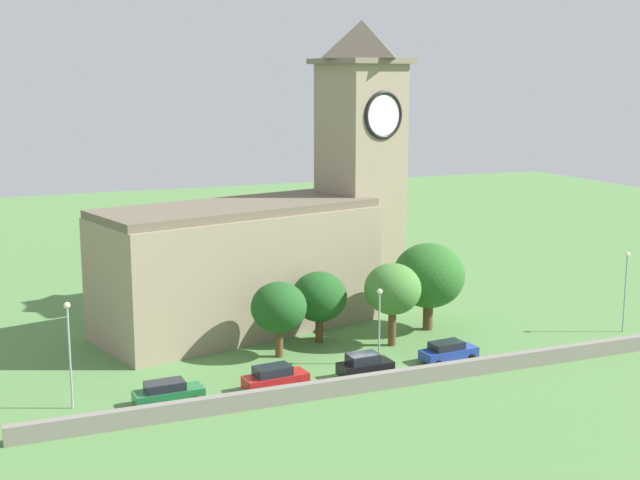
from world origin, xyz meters
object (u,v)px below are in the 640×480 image
object	(u,v)px
tree_riverside_east	(319,297)
tree_by_tower	(393,289)
car_red	(275,378)
tree_riverside_west	(279,308)
streetlamp_west_end	(69,338)
streetlamp_central	(626,279)
tree_churchyard	(429,276)
car_green	(168,393)
streetlamp_west_mid	(379,313)
car_black	(365,366)
church	(276,235)
car_blue	(448,351)

from	to	relation	value
tree_riverside_east	tree_by_tower	xyz separation A→B (m)	(5.21, -3.25, 0.89)
car_red	tree_riverside_west	xyz separation A→B (m)	(2.90, 7.07, 3.12)
streetlamp_west_end	car_red	bearing A→B (deg)	-8.59
streetlamp_west_end	streetlamp_central	size ratio (longest dim) A/B	1.03
streetlamp_west_end	tree_churchyard	xyz separation A→B (m)	(31.46, 7.15, -0.04)
car_green	tree_churchyard	world-z (taller)	tree_churchyard
streetlamp_west_mid	tree_churchyard	xyz separation A→B (m)	(8.23, 6.83, 0.75)
car_black	tree_riverside_west	world-z (taller)	tree_riverside_west
car_black	tree_riverside_east	distance (m)	10.05
tree_churchyard	car_black	bearing A→B (deg)	-138.82
streetlamp_west_end	streetlamp_west_mid	distance (m)	23.26
tree_riverside_west	church	bearing A→B (deg)	71.06
car_green	car_blue	bearing A→B (deg)	1.46
church	car_green	world-z (taller)	church
car_red	streetlamp_central	bearing A→B (deg)	3.35
church	car_blue	bearing A→B (deg)	-62.33
church	tree_by_tower	world-z (taller)	church
streetlamp_west_end	tree_riverside_east	bearing A→B (deg)	19.39
streetlamp_central	tree_riverside_west	distance (m)	30.65
streetlamp_central	tree_riverside_west	size ratio (longest dim) A/B	1.17
car_black	tree_riverside_east	xyz separation A→B (m)	(0.33, 9.60, 2.95)
car_blue	streetlamp_west_end	world-z (taller)	streetlamp_west_end
car_red	tree_churchyard	bearing A→B (deg)	27.57
car_blue	streetlamp_west_mid	xyz separation A→B (m)	(-5.29, 1.57, 3.29)
streetlamp_west_end	streetlamp_west_mid	size ratio (longest dim) A/B	1.23
car_black	streetlamp_west_end	distance (m)	21.31
streetlamp_west_mid	streetlamp_central	distance (m)	23.65
car_green	streetlamp_central	distance (m)	41.00
streetlamp_central	tree_by_tower	xyz separation A→B (m)	(-20.50, 4.34, 0.03)
church	tree_churchyard	xyz separation A→B (m)	(11.39, -7.74, -3.17)
car_blue	tree_riverside_west	xyz separation A→B (m)	(-11.86, 6.24, 3.23)
car_green	car_black	xyz separation A→B (m)	(14.73, -0.33, 0.10)
tree_by_tower	tree_churchyard	bearing A→B (deg)	30.14
tree_riverside_west	tree_churchyard	bearing A→B (deg)	8.31
church	car_red	bearing A→B (deg)	-110.35
car_green	streetlamp_west_end	xyz separation A→B (m)	(-6.10, 1.82, 4.05)
car_green	car_blue	size ratio (longest dim) A/B	1.00
car_red	streetlamp_west_end	bearing A→B (deg)	171.41
tree_by_tower	car_green	bearing A→B (deg)	-163.47
church	streetlamp_central	distance (m)	30.91
car_red	streetlamp_west_end	xyz separation A→B (m)	(-13.78, 2.08, 3.97)
car_green	tree_by_tower	xyz separation A→B (m)	(20.27, 6.02, 3.94)
tree_by_tower	streetlamp_central	bearing A→B (deg)	-11.96
streetlamp_central	tree_by_tower	size ratio (longest dim) A/B	1.03
streetlamp_west_end	streetlamp_central	distance (m)	46.88
car_black	tree_by_tower	distance (m)	9.26
tree_riverside_west	tree_by_tower	size ratio (longest dim) A/B	0.88
car_black	streetlamp_west_end	size ratio (longest dim) A/B	0.56
streetlamp_central	tree_churchyard	bearing A→B (deg)	154.67
car_black	tree_churchyard	distance (m)	14.66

